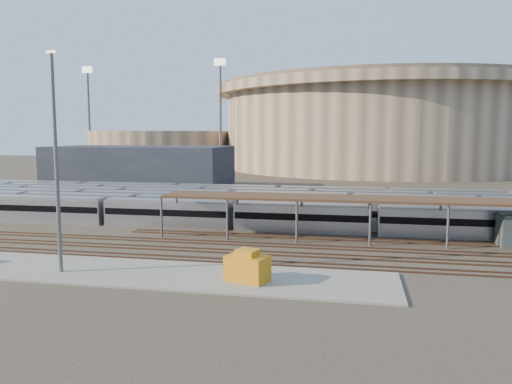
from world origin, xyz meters
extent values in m
plane|color=#383026|center=(0.00, 0.00, 0.00)|extent=(420.00, 420.00, 0.00)
cube|color=gray|center=(-5.00, -15.00, 0.10)|extent=(50.00, 9.00, 0.20)
cube|color=#A9AAAE|center=(-0.36, 8.00, 1.80)|extent=(112.00, 2.90, 3.60)
cube|color=#A9AAAE|center=(2.34, 12.20, 1.80)|extent=(112.00, 2.90, 3.60)
cube|color=#A9AAAE|center=(-8.97, 16.40, 1.80)|extent=(112.00, 2.90, 3.60)
cube|color=#A9AAAE|center=(-3.57, 20.60, 1.80)|extent=(112.00, 2.90, 3.60)
cube|color=#A9AAAE|center=(-9.82, 24.80, 1.80)|extent=(112.00, 2.90, 3.60)
cube|color=#A9AAAE|center=(2.60, 29.00, 1.80)|extent=(112.00, 2.90, 3.60)
cylinder|color=#56575B|center=(-8.00, 1.30, 2.50)|extent=(0.30, 0.30, 5.00)
cylinder|color=#56575B|center=(-8.00, 6.70, 2.50)|extent=(0.30, 0.30, 5.00)
cylinder|color=#56575B|center=(0.57, 1.30, 2.50)|extent=(0.30, 0.30, 5.00)
cylinder|color=#56575B|center=(0.57, 6.70, 2.50)|extent=(0.30, 0.30, 5.00)
cylinder|color=#56575B|center=(9.14, 1.30, 2.50)|extent=(0.30, 0.30, 5.00)
cylinder|color=#56575B|center=(9.14, 6.70, 2.50)|extent=(0.30, 0.30, 5.00)
cylinder|color=#56575B|center=(17.71, 1.30, 2.50)|extent=(0.30, 0.30, 5.00)
cylinder|color=#56575B|center=(17.71, 6.70, 2.50)|extent=(0.30, 0.30, 5.00)
cylinder|color=#56575B|center=(26.29, 1.30, 2.50)|extent=(0.30, 0.30, 5.00)
cylinder|color=#56575B|center=(26.29, 6.70, 2.50)|extent=(0.30, 0.30, 5.00)
cube|color=#342415|center=(22.00, 4.00, 5.15)|extent=(60.00, 6.00, 0.30)
cube|color=#4C3323|center=(0.00, -1.75, 0.09)|extent=(170.00, 0.12, 0.18)
cube|color=#4C3323|center=(0.00, -0.25, 0.09)|extent=(170.00, 0.12, 0.18)
cube|color=#4C3323|center=(0.00, -5.75, 0.09)|extent=(170.00, 0.12, 0.18)
cube|color=#4C3323|center=(0.00, -4.25, 0.09)|extent=(170.00, 0.12, 0.18)
cube|color=#4C3323|center=(0.00, -9.75, 0.09)|extent=(170.00, 0.12, 0.18)
cube|color=#4C3323|center=(0.00, -8.25, 0.09)|extent=(170.00, 0.12, 0.18)
cylinder|color=tan|center=(25.00, 140.00, 14.00)|extent=(116.00, 116.00, 28.00)
cylinder|color=tan|center=(25.00, 140.00, 29.50)|extent=(124.00, 124.00, 3.00)
cylinder|color=brown|center=(25.00, 140.00, 31.75)|extent=(120.00, 120.00, 1.50)
cylinder|color=tan|center=(-60.00, 130.00, 7.00)|extent=(56.00, 56.00, 14.00)
cube|color=#1E232D|center=(-35.00, 55.00, 5.00)|extent=(42.00, 20.00, 10.00)
cylinder|color=#56575B|center=(-30.00, 110.00, 18.00)|extent=(1.00, 1.00, 36.00)
cube|color=#FFF2CC|center=(-30.00, 110.00, 37.20)|extent=(4.00, 0.60, 2.40)
cylinder|color=#56575B|center=(-85.00, 120.00, 18.00)|extent=(1.00, 1.00, 36.00)
cube|color=#FFF2CC|center=(-85.00, 120.00, 37.20)|extent=(4.00, 0.60, 2.40)
cylinder|color=#56575B|center=(-10.00, 160.00, 18.00)|extent=(1.00, 1.00, 36.00)
cube|color=#FFF2CC|center=(-10.00, 160.00, 37.20)|extent=(4.00, 0.60, 2.40)
cylinder|color=#56575B|center=(-10.88, -16.35, 10.16)|extent=(0.36, 0.36, 19.92)
cube|color=#FFF2CC|center=(-10.88, -16.35, 20.22)|extent=(0.81, 0.32, 0.20)
cube|color=#C07B12|center=(6.81, -15.81, 1.32)|extent=(4.12, 3.29, 2.24)
camera|label=1|loc=(15.85, -57.27, 13.00)|focal=35.00mm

